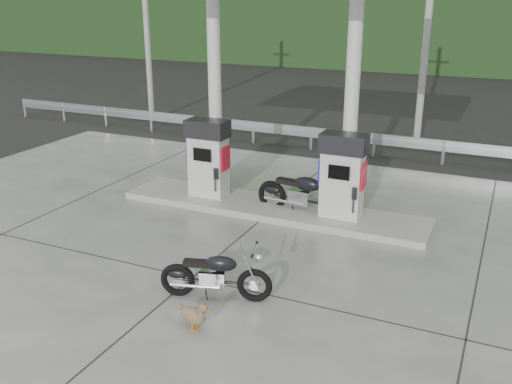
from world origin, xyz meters
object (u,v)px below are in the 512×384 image
at_px(gas_pump_left, 208,158).
at_px(gas_pump_right, 342,176).
at_px(duck, 193,316).
at_px(motorcycle_right, 303,194).
at_px(motorcycle_left, 216,276).

xyz_separation_m(gas_pump_left, gas_pump_right, (3.20, 0.00, 0.00)).
bearing_deg(duck, motorcycle_right, 104.73).
relative_size(motorcycle_left, motorcycle_right, 0.83).
height_order(motorcycle_left, duck, motorcycle_left).
relative_size(gas_pump_right, motorcycle_left, 1.05).
relative_size(gas_pump_left, duck, 3.17).
distance_m(gas_pump_left, gas_pump_right, 3.20).
xyz_separation_m(gas_pump_left, motorcycle_right, (2.31, 0.05, -0.56)).
bearing_deg(duck, gas_pump_left, 130.07).
bearing_deg(gas_pump_right, motorcycle_left, -102.82).
xyz_separation_m(gas_pump_right, duck, (-0.79, -4.84, -0.85)).
relative_size(gas_pump_left, motorcycle_right, 0.88).
distance_m(gas_pump_left, motorcycle_right, 2.38).
bearing_deg(motorcycle_left, duck, -99.55).
xyz_separation_m(motorcycle_left, motorcycle_right, (0.01, 3.98, 0.08)).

